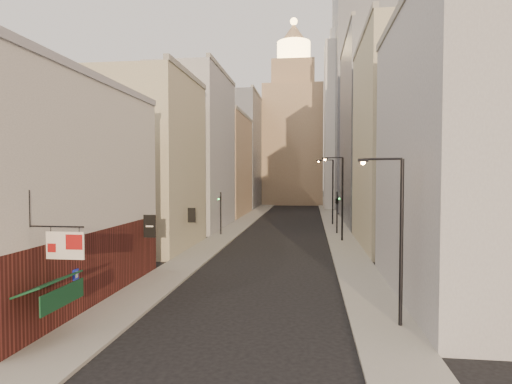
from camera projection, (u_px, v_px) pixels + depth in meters
The scene contains 18 objects.
sidewalk_left at pixel (250, 218), 68.63m from camera, with size 3.00×140.00×0.15m, color gray.
sidewalk_right at pixel (332, 219), 66.99m from camera, with size 3.00×140.00×0.15m, color gray.
near_building_left at pixel (50, 192), 23.36m from camera, with size 8.30×23.04×12.30m.
left_bldg_beige at pixel (149, 164), 40.26m from camera, with size 8.00×12.00×16.00m, color tan.
left_bldg_grey at pixel (194, 152), 56.05m from camera, with size 8.00×16.00×20.00m, color #949499.
left_bldg_tan at pixel (222, 166), 73.95m from camera, with size 8.00×18.00×17.00m, color #9A7A59.
left_bldg_wingrid at pixel (241, 152), 93.63m from camera, with size 8.00×20.00×24.00m, color gray.
right_bldg_grey at pixel (474, 156), 23.36m from camera, with size 8.00×16.00×16.00m, color #949499.
right_bldg_beige at pixel (403, 143), 41.13m from camera, with size 8.00×16.00×20.00m, color tan.
right_bldg_wingrid at pixel (373, 133), 60.83m from camera, with size 8.00×20.00×26.00m, color gray.
highrise at pixel (384, 84), 87.34m from camera, with size 21.00×23.00×51.20m.
clock_tower at pixel (293, 131), 103.92m from camera, with size 14.00×14.00×44.90m.
white_tower at pixel (344, 119), 88.62m from camera, with size 8.00×8.00×41.50m.
streetlamp_near at pixel (397, 231), 19.22m from camera, with size 2.00×0.59×7.72m.
streetlamp_mid at pixel (340, 193), 44.46m from camera, with size 2.18×1.05×8.83m.
streetlamp_far at pixel (331, 188), 59.07m from camera, with size 2.36×0.69×9.10m.
traffic_light_left at pixel (221, 205), 48.97m from camera, with size 0.56×0.45×5.00m.
traffic_light_right at pixel (337, 202), 50.01m from camera, with size 0.69×0.69×5.00m.
Camera 1 is at (3.13, -12.74, 6.94)m, focal length 30.00 mm.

